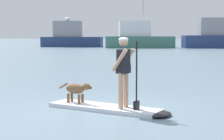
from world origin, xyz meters
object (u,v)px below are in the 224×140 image
moored_boat_starboard (221,37)px  moored_boat_far_port (138,38)px  paddleboard (112,109)px  person_paddler (124,67)px  dog (77,89)px  moored_boat_port (71,37)px

moored_boat_starboard → moored_boat_far_port: bearing=-173.4°
paddleboard → person_paddler: size_ratio=1.92×
person_paddler → moored_boat_starboard: (6.56, 48.66, 0.58)m
dog → moored_boat_starboard: bearing=80.7°
paddleboard → moored_boat_far_port: (-5.28, 47.15, 1.46)m
person_paddler → dog: bearing=160.9°
paddleboard → moored_boat_starboard: 49.06m
person_paddler → moored_boat_starboard: bearing=82.3°
person_paddler → dog: (-1.30, 0.45, -0.63)m
dog → moored_boat_port: size_ratio=0.10×
dog → moored_boat_starboard: size_ratio=0.08×
paddleboard → dog: bearing=160.9°
dog → moored_boat_far_port: moored_boat_far_port is taller
dog → moored_boat_port: 51.77m
paddleboard → moored_boat_far_port: 47.47m
person_paddler → dog: person_paddler is taller
person_paddler → dog: 1.52m
person_paddler → dog: size_ratio=1.70×
moored_boat_starboard → moored_boat_port: bearing=177.2°
dog → moored_boat_starboard: (7.87, 48.21, 1.22)m
paddleboard → moored_boat_port: (-16.64, 49.69, 1.51)m
person_paddler → moored_boat_port: (-16.95, 49.79, 0.48)m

